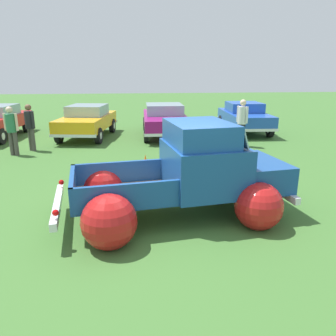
{
  "coord_description": "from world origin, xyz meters",
  "views": [
    {
      "loc": [
        -0.79,
        -6.15,
        2.86
      ],
      "look_at": [
        0.0,
        0.81,
        0.78
      ],
      "focal_mm": 34.72,
      "sensor_mm": 36.0,
      "label": 1
    }
  ],
  "objects_px": {
    "vintage_pickup_truck": "(191,179)",
    "show_car_1": "(87,120)",
    "spectator_2": "(11,128)",
    "show_car_2": "(164,118)",
    "show_car_3": "(244,116)",
    "spectator_1": "(242,120)",
    "spectator_0": "(30,125)",
    "lane_cone_0": "(145,165)"
  },
  "relations": [
    {
      "from": "spectator_2",
      "to": "lane_cone_0",
      "type": "bearing_deg",
      "value": 72.16
    },
    {
      "from": "show_car_2",
      "to": "spectator_1",
      "type": "height_order",
      "value": "spectator_1"
    },
    {
      "from": "vintage_pickup_truck",
      "to": "spectator_2",
      "type": "bearing_deg",
      "value": 125.89
    },
    {
      "from": "show_car_2",
      "to": "lane_cone_0",
      "type": "bearing_deg",
      "value": -9.07
    },
    {
      "from": "vintage_pickup_truck",
      "to": "spectator_0",
      "type": "bearing_deg",
      "value": 120.39
    },
    {
      "from": "show_car_3",
      "to": "spectator_2",
      "type": "relative_size",
      "value": 2.47
    },
    {
      "from": "show_car_1",
      "to": "lane_cone_0",
      "type": "relative_size",
      "value": 6.95
    },
    {
      "from": "spectator_0",
      "to": "spectator_2",
      "type": "xyz_separation_m",
      "value": [
        -0.45,
        -0.63,
        -0.01
      ]
    },
    {
      "from": "show_car_2",
      "to": "spectator_2",
      "type": "relative_size",
      "value": 2.72
    },
    {
      "from": "show_car_1",
      "to": "show_car_2",
      "type": "bearing_deg",
      "value": 100.4
    },
    {
      "from": "show_car_2",
      "to": "show_car_1",
      "type": "bearing_deg",
      "value": -87.2
    },
    {
      "from": "show_car_2",
      "to": "spectator_1",
      "type": "bearing_deg",
      "value": 47.97
    },
    {
      "from": "show_car_2",
      "to": "spectator_2",
      "type": "height_order",
      "value": "spectator_2"
    },
    {
      "from": "spectator_1",
      "to": "spectator_2",
      "type": "relative_size",
      "value": 1.07
    },
    {
      "from": "lane_cone_0",
      "to": "show_car_3",
      "type": "bearing_deg",
      "value": 51.76
    },
    {
      "from": "spectator_2",
      "to": "spectator_1",
      "type": "bearing_deg",
      "value": 108.57
    },
    {
      "from": "spectator_1",
      "to": "spectator_2",
      "type": "xyz_separation_m",
      "value": [
        -8.48,
        -0.49,
        -0.08
      ]
    },
    {
      "from": "vintage_pickup_truck",
      "to": "show_car_1",
      "type": "xyz_separation_m",
      "value": [
        -3.13,
        8.7,
        0.02
      ]
    },
    {
      "from": "show_car_1",
      "to": "show_car_3",
      "type": "bearing_deg",
      "value": 102.99
    },
    {
      "from": "show_car_3",
      "to": "spectator_2",
      "type": "height_order",
      "value": "spectator_2"
    },
    {
      "from": "spectator_0",
      "to": "spectator_1",
      "type": "xyz_separation_m",
      "value": [
        8.04,
        -0.14,
        0.07
      ]
    },
    {
      "from": "show_car_1",
      "to": "show_car_3",
      "type": "height_order",
      "value": "same"
    },
    {
      "from": "vintage_pickup_truck",
      "to": "spectator_0",
      "type": "height_order",
      "value": "vintage_pickup_truck"
    },
    {
      "from": "vintage_pickup_truck",
      "to": "show_car_1",
      "type": "height_order",
      "value": "vintage_pickup_truck"
    },
    {
      "from": "vintage_pickup_truck",
      "to": "lane_cone_0",
      "type": "distance_m",
      "value": 2.81
    },
    {
      "from": "vintage_pickup_truck",
      "to": "spectator_1",
      "type": "bearing_deg",
      "value": 55.01
    },
    {
      "from": "spectator_0",
      "to": "lane_cone_0",
      "type": "bearing_deg",
      "value": 93.18
    },
    {
      "from": "spectator_0",
      "to": "spectator_2",
      "type": "height_order",
      "value": "spectator_0"
    },
    {
      "from": "vintage_pickup_truck",
      "to": "show_car_1",
      "type": "distance_m",
      "value": 9.25
    },
    {
      "from": "vintage_pickup_truck",
      "to": "show_car_3",
      "type": "bearing_deg",
      "value": 57.04
    },
    {
      "from": "show_car_3",
      "to": "lane_cone_0",
      "type": "height_order",
      "value": "show_car_3"
    },
    {
      "from": "vintage_pickup_truck",
      "to": "spectator_2",
      "type": "height_order",
      "value": "vintage_pickup_truck"
    },
    {
      "from": "vintage_pickup_truck",
      "to": "show_car_2",
      "type": "bearing_deg",
      "value": 79.93
    },
    {
      "from": "show_car_2",
      "to": "spectator_0",
      "type": "distance_m",
      "value": 5.83
    },
    {
      "from": "show_car_2",
      "to": "show_car_3",
      "type": "bearing_deg",
      "value": 97.67
    },
    {
      "from": "vintage_pickup_truck",
      "to": "lane_cone_0",
      "type": "height_order",
      "value": "vintage_pickup_truck"
    },
    {
      "from": "spectator_2",
      "to": "spectator_0",
      "type": "bearing_deg",
      "value": 160.17
    },
    {
      "from": "show_car_2",
      "to": "lane_cone_0",
      "type": "relative_size",
      "value": 7.41
    },
    {
      "from": "show_car_3",
      "to": "spectator_2",
      "type": "xyz_separation_m",
      "value": [
        -9.67,
        -3.57,
        0.2
      ]
    },
    {
      "from": "spectator_1",
      "to": "spectator_0",
      "type": "bearing_deg",
      "value": 146.28
    },
    {
      "from": "vintage_pickup_truck",
      "to": "spectator_2",
      "type": "relative_size",
      "value": 2.81
    },
    {
      "from": "vintage_pickup_truck",
      "to": "show_car_2",
      "type": "relative_size",
      "value": 1.03
    }
  ]
}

